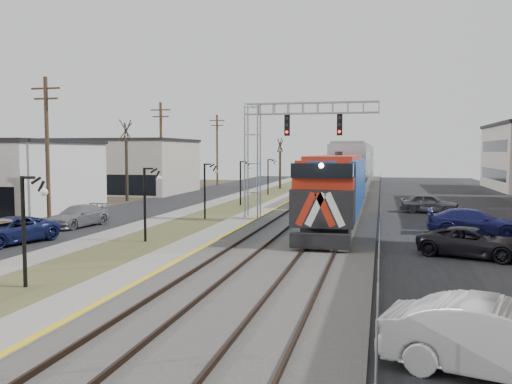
% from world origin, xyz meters
% --- Properties ---
extents(street_west, '(7.00, 120.00, 0.04)m').
position_xyz_m(street_west, '(-11.50, 35.00, 0.02)').
color(street_west, black).
rests_on(street_west, ground).
extents(sidewalk, '(2.00, 120.00, 0.08)m').
position_xyz_m(sidewalk, '(-7.00, 35.00, 0.04)').
color(sidewalk, gray).
rests_on(sidewalk, ground).
extents(grass_median, '(4.00, 120.00, 0.06)m').
position_xyz_m(grass_median, '(-4.00, 35.00, 0.03)').
color(grass_median, '#454C28').
rests_on(grass_median, ground).
extents(platform, '(2.00, 120.00, 0.24)m').
position_xyz_m(platform, '(-1.00, 35.00, 0.12)').
color(platform, gray).
rests_on(platform, ground).
extents(ballast_bed, '(8.00, 120.00, 0.20)m').
position_xyz_m(ballast_bed, '(4.00, 35.00, 0.10)').
color(ballast_bed, '#595651').
rests_on(ballast_bed, ground).
extents(parking_lot, '(16.00, 120.00, 0.04)m').
position_xyz_m(parking_lot, '(16.00, 35.00, 0.02)').
color(parking_lot, black).
rests_on(parking_lot, ground).
extents(platform_edge, '(0.24, 120.00, 0.01)m').
position_xyz_m(platform_edge, '(-0.12, 35.00, 0.24)').
color(platform_edge, gold).
rests_on(platform_edge, platform).
extents(track_near, '(1.58, 120.00, 0.15)m').
position_xyz_m(track_near, '(2.00, 35.00, 0.28)').
color(track_near, '#2D2119').
rests_on(track_near, ballast_bed).
extents(track_far, '(1.58, 120.00, 0.15)m').
position_xyz_m(track_far, '(5.50, 35.00, 0.28)').
color(track_far, '#2D2119').
rests_on(track_far, ballast_bed).
extents(train, '(3.00, 63.05, 5.33)m').
position_xyz_m(train, '(5.50, 49.29, 2.88)').
color(train, blue).
rests_on(train, ground).
extents(signal_gantry, '(9.00, 1.07, 8.15)m').
position_xyz_m(signal_gantry, '(1.22, 27.99, 5.59)').
color(signal_gantry, gray).
rests_on(signal_gantry, ground).
extents(lampposts, '(0.14, 62.14, 4.00)m').
position_xyz_m(lampposts, '(-4.00, 18.29, 2.00)').
color(lampposts, black).
rests_on(lampposts, ground).
extents(utility_poles, '(0.28, 80.28, 10.00)m').
position_xyz_m(utility_poles, '(-14.50, 25.00, 5.00)').
color(utility_poles, '#4C3823').
rests_on(utility_poles, ground).
extents(fence, '(0.04, 120.00, 1.60)m').
position_xyz_m(fence, '(8.20, 35.00, 0.80)').
color(fence, gray).
rests_on(fence, ground).
extents(bare_trees, '(12.30, 42.30, 5.95)m').
position_xyz_m(bare_trees, '(-12.66, 38.91, 2.70)').
color(bare_trees, '#382D23').
rests_on(bare_trees, ground).
extents(car_lot_b, '(5.22, 3.01, 1.63)m').
position_xyz_m(car_lot_b, '(10.76, 3.56, 0.81)').
color(car_lot_b, silver).
rests_on(car_lot_b, ground).
extents(car_lot_c, '(5.35, 3.83, 1.35)m').
position_xyz_m(car_lot_c, '(12.37, 17.44, 0.68)').
color(car_lot_c, black).
rests_on(car_lot_c, ground).
extents(car_lot_d, '(5.35, 2.42, 1.52)m').
position_xyz_m(car_lot_d, '(13.46, 24.45, 0.76)').
color(car_lot_d, navy).
rests_on(car_lot_d, ground).
extents(car_lot_e, '(4.62, 2.35, 1.51)m').
position_xyz_m(car_lot_e, '(11.95, 35.73, 0.75)').
color(car_lot_e, slate).
rests_on(car_lot_e, ground).
extents(car_street_a, '(3.61, 5.50, 1.41)m').
position_xyz_m(car_street_a, '(-10.60, 15.79, 0.70)').
color(car_street_a, '#161C4D').
rests_on(car_street_a, ground).
extents(car_street_b, '(2.65, 4.95, 1.37)m').
position_xyz_m(car_street_b, '(-10.67, 22.46, 0.68)').
color(car_street_b, gray).
rests_on(car_street_b, ground).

